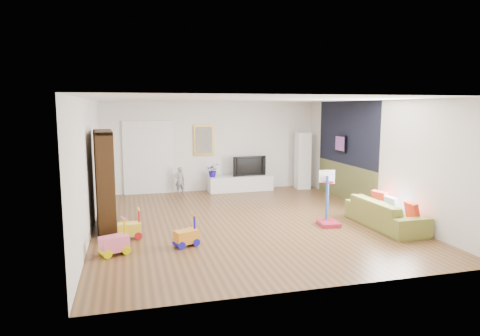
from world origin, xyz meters
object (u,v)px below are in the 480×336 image
object	(u,v)px
media_console	(240,183)
basketball_hoop	(329,198)
bookshelf	(105,180)
sofa	(385,213)

from	to	relation	value
media_console	basketball_hoop	distance (m)	4.33
media_console	bookshelf	distance (m)	5.01
media_console	bookshelf	bearing A→B (deg)	-141.62
bookshelf	basketball_hoop	size ratio (longest dim) A/B	1.72
sofa	basketball_hoop	world-z (taller)	basketball_hoop
sofa	media_console	bearing A→B (deg)	22.02
bookshelf	sofa	xyz separation A→B (m)	(5.75, -1.45, -0.73)
bookshelf	media_console	bearing A→B (deg)	36.50
media_console	sofa	bearing A→B (deg)	-68.83
media_console	sofa	world-z (taller)	sofa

